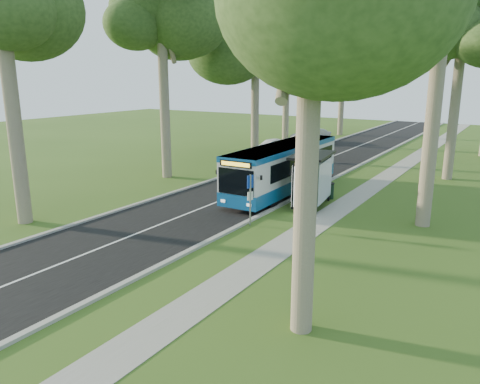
{
  "coord_description": "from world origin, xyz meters",
  "views": [
    {
      "loc": [
        11.44,
        -17.3,
        7.17
      ],
      "look_at": [
        -0.29,
        1.55,
        1.6
      ],
      "focal_mm": 35.0,
      "sensor_mm": 36.0,
      "label": 1
    }
  ],
  "objects_px": {
    "bus_stop_sign": "(250,194)",
    "litter_bin": "(330,191)",
    "car_silver": "(310,136)",
    "car_white": "(271,146)",
    "bus_shelter": "(311,171)",
    "bus": "(284,168)"
  },
  "relations": [
    {
      "from": "litter_bin",
      "to": "car_white",
      "type": "bearing_deg",
      "value": 130.1
    },
    {
      "from": "car_white",
      "to": "car_silver",
      "type": "height_order",
      "value": "car_silver"
    },
    {
      "from": "bus",
      "to": "bus_shelter",
      "type": "xyz_separation_m",
      "value": [
        2.83,
        -2.4,
        0.54
      ]
    },
    {
      "from": "bus",
      "to": "car_silver",
      "type": "height_order",
      "value": "bus"
    },
    {
      "from": "litter_bin",
      "to": "car_silver",
      "type": "distance_m",
      "value": 23.7
    },
    {
      "from": "bus_stop_sign",
      "to": "car_white",
      "type": "xyz_separation_m",
      "value": [
        -9.42,
        19.75,
        -0.88
      ]
    },
    {
      "from": "bus_stop_sign",
      "to": "bus_shelter",
      "type": "relative_size",
      "value": 0.69
    },
    {
      "from": "bus_stop_sign",
      "to": "litter_bin",
      "type": "bearing_deg",
      "value": 102.33
    },
    {
      "from": "bus_shelter",
      "to": "bus",
      "type": "bearing_deg",
      "value": 131.68
    },
    {
      "from": "bus",
      "to": "car_white",
      "type": "xyz_separation_m",
      "value": [
        -7.83,
        13.02,
        -0.86
      ]
    },
    {
      "from": "car_white",
      "to": "car_silver",
      "type": "distance_m",
      "value": 8.39
    },
    {
      "from": "bus",
      "to": "litter_bin",
      "type": "relative_size",
      "value": 11.93
    },
    {
      "from": "bus_stop_sign",
      "to": "litter_bin",
      "type": "relative_size",
      "value": 2.66
    },
    {
      "from": "bus_stop_sign",
      "to": "car_silver",
      "type": "xyz_separation_m",
      "value": [
        -9.09,
        28.13,
        -0.81
      ]
    },
    {
      "from": "bus_shelter",
      "to": "litter_bin",
      "type": "distance_m",
      "value": 3.03
    },
    {
      "from": "bus_stop_sign",
      "to": "car_silver",
      "type": "relative_size",
      "value": 0.54
    },
    {
      "from": "car_silver",
      "to": "car_white",
      "type": "bearing_deg",
      "value": -70.29
    },
    {
      "from": "bus",
      "to": "car_white",
      "type": "distance_m",
      "value": 15.22
    },
    {
      "from": "bus",
      "to": "car_silver",
      "type": "relative_size",
      "value": 2.41
    },
    {
      "from": "bus_shelter",
      "to": "car_white",
      "type": "distance_m",
      "value": 18.8
    },
    {
      "from": "bus_stop_sign",
      "to": "litter_bin",
      "type": "height_order",
      "value": "bus_stop_sign"
    },
    {
      "from": "bus_shelter",
      "to": "car_silver",
      "type": "height_order",
      "value": "bus_shelter"
    }
  ]
}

